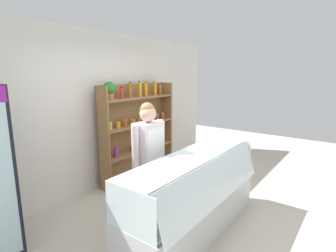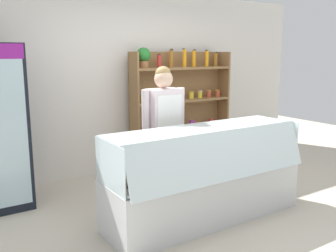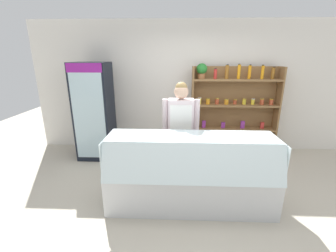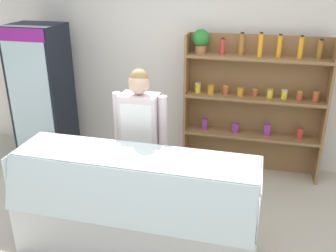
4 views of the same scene
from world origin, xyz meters
TOP-DOWN VIEW (x-y plane):
  - ground_plane at (0.00, 0.00)m, footprint 12.00×12.00m
  - back_wall at (0.00, 2.03)m, footprint 6.80×0.10m
  - shelving_unit at (0.77, 1.76)m, footprint 1.74×0.29m
  - deli_display_case at (-0.16, -0.10)m, footprint 2.22×0.73m
  - shop_clerk at (-0.29, 0.51)m, footprint 0.57×0.25m

SIDE VIEW (x-z plane):
  - ground_plane at x=0.00m, z-range 0.00..0.00m
  - deli_display_case at x=-0.16m, z-range -0.19..0.82m
  - shop_clerk at x=-0.29m, z-range 0.14..1.78m
  - shelving_unit at x=0.77m, z-range 0.10..1.96m
  - back_wall at x=0.00m, z-range 0.00..2.70m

